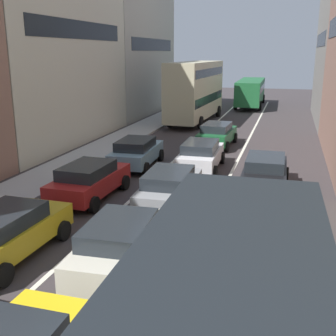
{
  "coord_description": "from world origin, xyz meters",
  "views": [
    {
      "loc": [
        4.26,
        -2.82,
        5.84
      ],
      "look_at": [
        0.0,
        12.0,
        1.6
      ],
      "focal_mm": 45.23,
      "sensor_mm": 36.0,
      "label": 1
    }
  ],
  "objects_px": {
    "removalist_box_truck": "(237,309)",
    "coupe_centre_lane_fourth": "(201,155)",
    "hatchback_centre_lane_third": "(170,187)",
    "sedan_left_lane_third": "(89,180)",
    "bus_mid_queue_primary": "(196,89)",
    "sedan_right_lane_behind_truck": "(252,218)",
    "wagon_right_lane_far": "(265,171)",
    "sedan_left_lane_fourth": "(136,152)",
    "sedan_centre_lane_second": "(121,243)",
    "bus_far_queue_secondary": "(251,91)",
    "wagon_left_lane_second": "(7,232)",
    "sedan_centre_lane_fifth": "(217,134)"
  },
  "relations": [
    {
      "from": "coupe_centre_lane_fourth",
      "to": "wagon_right_lane_far",
      "type": "bearing_deg",
      "value": -125.71
    },
    {
      "from": "coupe_centre_lane_fourth",
      "to": "wagon_right_lane_far",
      "type": "relative_size",
      "value": 1.01
    },
    {
      "from": "hatchback_centre_lane_third",
      "to": "sedan_left_lane_third",
      "type": "xyz_separation_m",
      "value": [
        -3.44,
        0.06,
        0.0
      ]
    },
    {
      "from": "sedan_right_lane_behind_truck",
      "to": "bus_mid_queue_primary",
      "type": "height_order",
      "value": "bus_mid_queue_primary"
    },
    {
      "from": "wagon_left_lane_second",
      "to": "coupe_centre_lane_fourth",
      "type": "distance_m",
      "value": 11.5
    },
    {
      "from": "coupe_centre_lane_fourth",
      "to": "sedan_left_lane_fourth",
      "type": "height_order",
      "value": "same"
    },
    {
      "from": "hatchback_centre_lane_third",
      "to": "sedan_left_lane_third",
      "type": "bearing_deg",
      "value": 86.69
    },
    {
      "from": "removalist_box_truck",
      "to": "coupe_centre_lane_fourth",
      "type": "xyz_separation_m",
      "value": [
        -3.62,
        14.72,
        -1.18
      ]
    },
    {
      "from": "sedan_left_lane_fourth",
      "to": "wagon_right_lane_far",
      "type": "bearing_deg",
      "value": -108.63
    },
    {
      "from": "wagon_left_lane_second",
      "to": "sedan_left_lane_fourth",
      "type": "bearing_deg",
      "value": 0.85
    },
    {
      "from": "coupe_centre_lane_fourth",
      "to": "wagon_right_lane_far",
      "type": "distance_m",
      "value": 4.04
    },
    {
      "from": "coupe_centre_lane_fourth",
      "to": "sedan_centre_lane_fifth",
      "type": "relative_size",
      "value": 1.0
    },
    {
      "from": "coupe_centre_lane_fourth",
      "to": "sedan_left_lane_fourth",
      "type": "relative_size",
      "value": 0.99
    },
    {
      "from": "sedan_centre_lane_second",
      "to": "sedan_right_lane_behind_truck",
      "type": "relative_size",
      "value": 1.01
    },
    {
      "from": "coupe_centre_lane_fourth",
      "to": "bus_mid_queue_primary",
      "type": "distance_m",
      "value": 15.5
    },
    {
      "from": "coupe_centre_lane_fourth",
      "to": "sedan_centre_lane_second",
      "type": "bearing_deg",
      "value": 178.39
    },
    {
      "from": "sedan_centre_lane_second",
      "to": "sedan_left_lane_fourth",
      "type": "bearing_deg",
      "value": 14.87
    },
    {
      "from": "wagon_right_lane_far",
      "to": "removalist_box_truck",
      "type": "bearing_deg",
      "value": -179.52
    },
    {
      "from": "removalist_box_truck",
      "to": "sedan_right_lane_behind_truck",
      "type": "relative_size",
      "value": 1.79
    },
    {
      "from": "sedan_left_lane_fourth",
      "to": "wagon_right_lane_far",
      "type": "xyz_separation_m",
      "value": [
        6.7,
        -1.93,
        0.0
      ]
    },
    {
      "from": "bus_far_queue_secondary",
      "to": "sedan_right_lane_behind_truck",
      "type": "bearing_deg",
      "value": -175.56
    },
    {
      "from": "sedan_right_lane_behind_truck",
      "to": "wagon_right_lane_far",
      "type": "xyz_separation_m",
      "value": [
        0.07,
        5.63,
        0.0
      ]
    },
    {
      "from": "coupe_centre_lane_fourth",
      "to": "sedan_right_lane_behind_truck",
      "type": "relative_size",
      "value": 1.01
    },
    {
      "from": "hatchback_centre_lane_third",
      "to": "sedan_left_lane_fourth",
      "type": "height_order",
      "value": "same"
    },
    {
      "from": "sedan_right_lane_behind_truck",
      "to": "wagon_right_lane_far",
      "type": "height_order",
      "value": "same"
    },
    {
      "from": "sedan_centre_lane_second",
      "to": "coupe_centre_lane_fourth",
      "type": "relative_size",
      "value": 1.01
    },
    {
      "from": "sedan_right_lane_behind_truck",
      "to": "sedan_left_lane_fourth",
      "type": "bearing_deg",
      "value": 40.37
    },
    {
      "from": "bus_far_queue_secondary",
      "to": "wagon_right_lane_far",
      "type": "bearing_deg",
      "value": -174.39
    },
    {
      "from": "sedan_right_lane_behind_truck",
      "to": "coupe_centre_lane_fourth",
      "type": "bearing_deg",
      "value": 21.66
    },
    {
      "from": "sedan_left_lane_third",
      "to": "bus_far_queue_secondary",
      "type": "xyz_separation_m",
      "value": [
        3.42,
        32.7,
        0.96
      ]
    },
    {
      "from": "wagon_left_lane_second",
      "to": "sedan_left_lane_third",
      "type": "distance_m",
      "value": 5.38
    },
    {
      "from": "coupe_centre_lane_fourth",
      "to": "wagon_right_lane_far",
      "type": "height_order",
      "value": "same"
    },
    {
      "from": "wagon_left_lane_second",
      "to": "coupe_centre_lane_fourth",
      "type": "height_order",
      "value": "same"
    },
    {
      "from": "sedan_centre_lane_second",
      "to": "sedan_left_lane_fourth",
      "type": "relative_size",
      "value": 1.0
    },
    {
      "from": "bus_mid_queue_primary",
      "to": "bus_far_queue_secondary",
      "type": "height_order",
      "value": "bus_mid_queue_primary"
    },
    {
      "from": "wagon_left_lane_second",
      "to": "sedan_centre_lane_fifth",
      "type": "relative_size",
      "value": 0.99
    },
    {
      "from": "hatchback_centre_lane_third",
      "to": "wagon_left_lane_second",
      "type": "bearing_deg",
      "value": 145.05
    },
    {
      "from": "sedan_centre_lane_second",
      "to": "sedan_right_lane_behind_truck",
      "type": "height_order",
      "value": "same"
    },
    {
      "from": "sedan_centre_lane_second",
      "to": "coupe_centre_lane_fourth",
      "type": "xyz_separation_m",
      "value": [
        -0.01,
        10.72,
        0.0
      ]
    },
    {
      "from": "sedan_right_lane_behind_truck",
      "to": "wagon_right_lane_far",
      "type": "relative_size",
      "value": 1.0
    },
    {
      "from": "wagon_left_lane_second",
      "to": "bus_far_queue_secondary",
      "type": "height_order",
      "value": "bus_far_queue_secondary"
    },
    {
      "from": "sedan_left_lane_third",
      "to": "sedan_centre_lane_fifth",
      "type": "distance_m",
      "value": 11.88
    },
    {
      "from": "sedan_centre_lane_fifth",
      "to": "wagon_right_lane_far",
      "type": "bearing_deg",
      "value": -154.18
    },
    {
      "from": "sedan_left_lane_fourth",
      "to": "sedan_centre_lane_fifth",
      "type": "distance_m",
      "value": 6.94
    },
    {
      "from": "sedan_left_lane_third",
      "to": "coupe_centre_lane_fourth",
      "type": "xyz_separation_m",
      "value": [
        3.49,
        5.58,
        0.0
      ]
    },
    {
      "from": "sedan_centre_lane_second",
      "to": "sedan_left_lane_third",
      "type": "xyz_separation_m",
      "value": [
        -3.5,
        5.14,
        0.0
      ]
    },
    {
      "from": "sedan_left_lane_fourth",
      "to": "bus_far_queue_secondary",
      "type": "height_order",
      "value": "bus_far_queue_secondary"
    },
    {
      "from": "wagon_left_lane_second",
      "to": "bus_mid_queue_primary",
      "type": "height_order",
      "value": "bus_mid_queue_primary"
    },
    {
      "from": "removalist_box_truck",
      "to": "hatchback_centre_lane_third",
      "type": "bearing_deg",
      "value": 20.69
    },
    {
      "from": "sedan_centre_lane_second",
      "to": "wagon_left_lane_second",
      "type": "relative_size",
      "value": 1.01
    }
  ]
}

